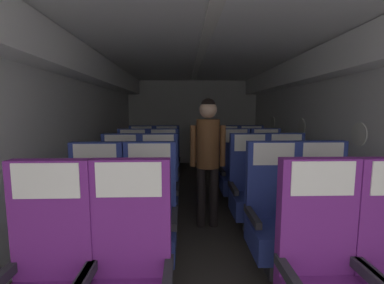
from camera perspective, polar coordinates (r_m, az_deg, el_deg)
The scene contains 21 objects.
ground at distance 3.83m, azimuth 2.04°, elevation -15.29°, with size 3.71×7.47×0.02m, color #3D3833.
fuselage_shell at distance 3.84m, azimuth 1.87°, elevation 9.97°, with size 3.59×7.12×2.29m.
seat_a_left_aisle at distance 1.68m, azimuth -13.74°, elevation -27.94°, with size 0.49×0.49×1.16m.
seat_a_right_window at distance 1.82m, azimuth 27.11°, elevation -25.46°, with size 0.49×0.49×1.16m.
seat_b_left_window at distance 2.48m, azimuth -20.55°, elevation -16.14°, with size 0.49×0.49×1.16m.
seat_b_left_aisle at distance 2.39m, azimuth -9.30°, elevation -16.68°, with size 0.49×0.49×1.16m.
seat_b_right_aisle at distance 2.69m, azimuth 26.99°, elevation -14.61°, with size 0.49×0.49×1.16m.
seat_b_right_window at distance 2.51m, azimuth 17.65°, elevation -15.78°, with size 0.49×0.49×1.16m.
seat_c_left_window at distance 3.24m, azimuth -15.43°, elevation -10.46°, with size 0.49×0.49×1.16m.
seat_c_left_aisle at distance 3.17m, azimuth -7.35°, elevation -10.65°, with size 0.49×0.49×1.16m.
seat_c_right_aisle at distance 3.40m, azimuth 20.10°, elevation -9.81°, with size 0.49×0.49×1.16m.
seat_c_right_window at distance 3.24m, azimuth 12.63°, elevation -10.40°, with size 0.49×0.49×1.16m.
seat_d_left_window at distance 4.03m, azimuth -12.87°, elevation -6.94°, with size 0.49×0.49×1.16m.
seat_d_left_aisle at distance 3.97m, azimuth -6.27°, elevation -7.02°, with size 0.49×0.49×1.16m.
seat_d_right_aisle at distance 4.15m, azimuth 15.98°, elevation -6.65°, with size 0.49×0.49×1.16m.
seat_d_right_window at distance 4.04m, azimuth 9.51°, elevation -6.84°, with size 0.49×0.49×1.16m.
seat_e_left_window at distance 4.82m, azimuth -11.00°, elevation -4.64°, with size 0.49×0.49×1.16m.
seat_e_left_aisle at distance 4.77m, azimuth -5.57°, elevation -4.65°, with size 0.49×0.49×1.16m.
seat_e_right_aisle at distance 4.92m, azimuth 12.94°, elevation -4.44°, with size 0.49×0.49×1.16m.
seat_e_right_window at distance 4.83m, azimuth 7.77°, elevation -4.54°, with size 0.49×0.49×1.16m.
flight_attendant at distance 3.16m, azimuth 3.49°, elevation -1.55°, with size 0.43×0.28×1.58m.
Camera 1 is at (-0.25, -0.01, 1.44)m, focal length 24.40 mm.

